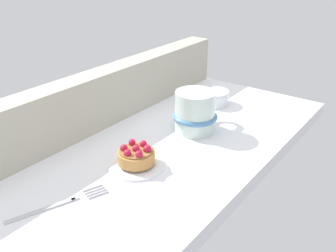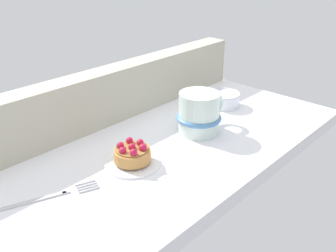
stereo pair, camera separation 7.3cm
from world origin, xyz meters
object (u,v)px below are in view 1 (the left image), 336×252
at_px(raspberry_tart, 136,155).
at_px(sugar_bowl, 214,97).
at_px(dessert_plate, 137,164).
at_px(coffee_mug, 196,112).
at_px(dessert_fork, 60,203).

xyz_separation_m(raspberry_tart, sugar_bowl, (0.34, 0.04, -0.00)).
xyz_separation_m(dessert_plate, coffee_mug, (0.19, -0.00, 0.04)).
bearing_deg(dessert_plate, coffee_mug, -1.41).
relative_size(dessert_plate, dessert_fork, 0.66).
bearing_deg(dessert_fork, coffee_mug, -4.43).
bearing_deg(coffee_mug, raspberry_tart, 178.61).
relative_size(dessert_plate, sugar_bowl, 1.28).
distance_m(raspberry_tart, dessert_fork, 0.16).
bearing_deg(dessert_fork, raspberry_tart, -8.06).
height_order(coffee_mug, dessert_fork, coffee_mug).
distance_m(raspberry_tart, sugar_bowl, 0.34).
xyz_separation_m(raspberry_tart, coffee_mug, (0.19, -0.00, 0.02)).
relative_size(raspberry_tart, dessert_fork, 0.44).
height_order(dessert_plate, dessert_fork, dessert_plate).
height_order(dessert_plate, raspberry_tart, raspberry_tart).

